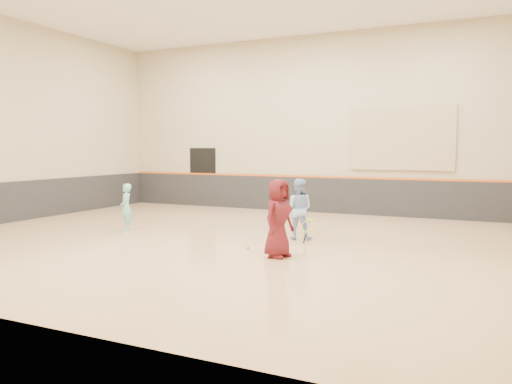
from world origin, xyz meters
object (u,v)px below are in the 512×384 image
at_px(instructor, 298,209).
at_px(spare_racket, 311,219).
at_px(girl, 126,207).
at_px(young_man, 278,218).

bearing_deg(instructor, spare_racket, -87.34).
xyz_separation_m(instructor, spare_racket, (-0.72, 3.09, -0.70)).
distance_m(instructor, spare_racket, 3.25).
bearing_deg(spare_racket, instructor, -76.82).
bearing_deg(spare_racket, girl, -134.45).
relative_size(young_man, spare_racket, 2.11).
height_order(instructor, young_man, young_man).
distance_m(girl, instructor, 4.61).
bearing_deg(girl, young_man, 36.55).
relative_size(instructor, spare_racket, 1.95).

